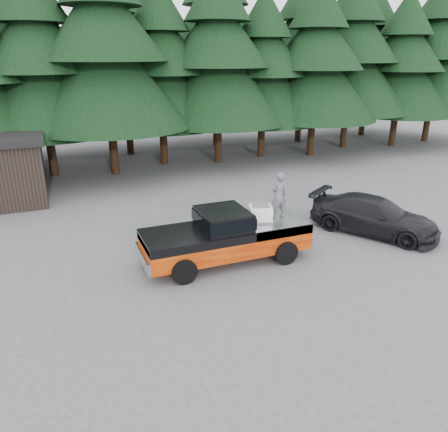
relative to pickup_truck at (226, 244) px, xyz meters
name	(u,v)px	position (x,y,z in m)	size (l,w,h in m)	color
ground	(216,273)	(-0.65, -0.73, -0.67)	(120.00, 120.00, 0.00)	#48484B
pickup_truck	(226,244)	(0.00, 0.00, 0.00)	(6.00, 2.04, 1.33)	#C4500E
truck_cab	(223,218)	(-0.10, 0.00, 0.96)	(1.66, 1.90, 0.59)	black
air_compressor	(261,214)	(1.32, -0.01, 0.93)	(0.78, 0.65, 0.54)	white
man_on_bed	(279,195)	(2.07, 0.06, 1.51)	(0.62, 0.41, 1.69)	#535259
parked_car	(374,216)	(6.58, 0.14, 0.08)	(2.08, 5.11, 1.48)	black
treeline	(121,40)	(-0.23, 16.47, 7.06)	(60.15, 16.05, 17.50)	black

